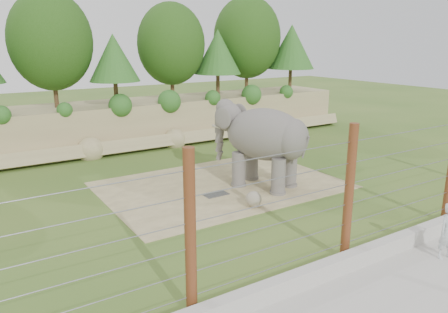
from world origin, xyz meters
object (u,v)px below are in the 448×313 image
stone_ball (254,199)px  zookeeper (448,232)px  elephant (265,146)px  barrier_fence (349,194)px

stone_ball → zookeeper: 6.66m
elephant → zookeeper: 8.03m
zookeeper → stone_ball: bearing=125.7°
barrier_fence → stone_ball: bearing=88.0°
barrier_fence → zookeeper: 3.16m
elephant → zookeeper: (0.51, -7.96, -0.93)m
stone_ball → barrier_fence: bearing=-92.0°
stone_ball → zookeeper: size_ratio=0.37×
elephant → barrier_fence: bearing=-132.3°
stone_ball → barrier_fence: (-0.16, -4.67, 1.68)m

